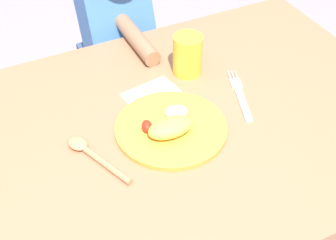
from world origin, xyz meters
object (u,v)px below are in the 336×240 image
Objects in this scene: fork at (240,96)px; drinking_cup at (188,55)px; person at (117,60)px; plate at (171,127)px; spoon at (90,153)px.

drinking_cup is (-0.07, 0.15, 0.05)m from fork.
plate is at bearing 82.48° from person.
fork is 0.19× the size of person.
spoon is 0.19× the size of person.
drinking_cup is at bearing 101.27° from person.
drinking_cup is at bearing -83.08° from spoon.
spoon is (-0.19, 0.01, -0.00)m from plate.
person is (0.26, 0.54, -0.17)m from spoon.
spoon reaches higher than fork.
fork is 1.79× the size of drinking_cup.
drinking_cup reaches higher than plate.
person is at bearing 101.27° from drinking_cup.
drinking_cup is at bearing 52.99° from plate.
drinking_cup is (0.34, 0.18, 0.05)m from spoon.
drinking_cup reaches higher than fork.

